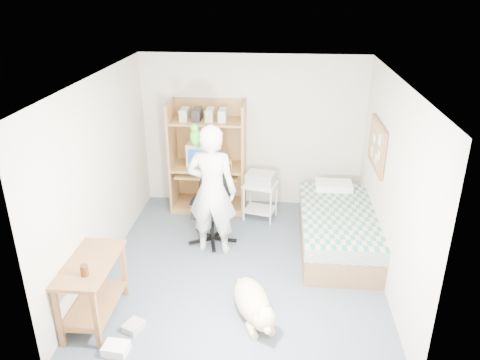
{
  "coord_description": "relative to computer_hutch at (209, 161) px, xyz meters",
  "views": [
    {
      "loc": [
        0.44,
        -5.29,
        3.54
      ],
      "look_at": [
        -0.07,
        0.47,
        1.05
      ],
      "focal_mm": 35.0,
      "sensor_mm": 36.0,
      "label": 1
    }
  ],
  "objects": [
    {
      "name": "computer_hutch",
      "position": [
        0.0,
        0.0,
        0.0
      ],
      "size": [
        1.2,
        0.63,
        1.8
      ],
      "color": "olive",
      "rests_on": "floor"
    },
    {
      "name": "parrot",
      "position": [
        0.06,
        -1.36,
        0.87
      ],
      "size": [
        0.14,
        0.24,
        0.37
      ],
      "rotation": [
        0.0,
        0.0,
        -0.12
      ],
      "color": "#1E9415",
      "rests_on": "person"
    },
    {
      "name": "side_desk",
      "position": [
        -0.85,
        -2.94,
        -0.33
      ],
      "size": [
        0.5,
        1.0,
        0.75
      ],
      "color": "brown",
      "rests_on": "floor"
    },
    {
      "name": "keyboard",
      "position": [
        -0.03,
        -0.16,
        -0.15
      ],
      "size": [
        0.46,
        0.18,
        0.03
      ],
      "primitive_type": "cube",
      "rotation": [
        0.0,
        0.0,
        0.05
      ],
      "color": "beige",
      "rests_on": "computer_hutch"
    },
    {
      "name": "printer",
      "position": [
        0.87,
        -0.35,
        -0.13
      ],
      "size": [
        0.48,
        0.41,
        0.18
      ],
      "primitive_type": "cube",
      "rotation": [
        0.0,
        0.0,
        -0.24
      ],
      "color": "#A9AAA5",
      "rests_on": "printer_cart"
    },
    {
      "name": "wall_back",
      "position": [
        0.7,
        0.26,
        0.43
      ],
      "size": [
        3.6,
        0.02,
        2.5
      ],
      "primitive_type": "cube",
      "color": "beige",
      "rests_on": "floor"
    },
    {
      "name": "floor_box_b",
      "position": [
        -0.38,
        -3.08,
        -0.78
      ],
      "size": [
        0.25,
        0.27,
        0.08
      ],
      "primitive_type": "cube",
      "rotation": [
        0.0,
        0.0,
        -0.42
      ],
      "color": "#A5A5A1",
      "rests_on": "floor"
    },
    {
      "name": "corkboard",
      "position": [
        2.47,
        -0.84,
        0.63
      ],
      "size": [
        0.04,
        0.94,
        0.66
      ],
      "color": "#9A7045",
      "rests_on": "wall_right"
    },
    {
      "name": "person",
      "position": [
        0.26,
        -1.38,
        0.1
      ],
      "size": [
        0.72,
        0.52,
        1.85
      ],
      "primitive_type": "imported",
      "rotation": [
        0.0,
        0.0,
        3.02
      ],
      "color": "silver",
      "rests_on": "floor"
    },
    {
      "name": "crt_monitor",
      "position": [
        -0.13,
        0.01,
        0.13
      ],
      "size": [
        0.41,
        0.43,
        0.37
      ],
      "rotation": [
        0.0,
        0.0,
        -0.06
      ],
      "color": "beige",
      "rests_on": "computer_hutch"
    },
    {
      "name": "printer_cart",
      "position": [
        0.87,
        -0.35,
        -0.42
      ],
      "size": [
        0.58,
        0.51,
        0.6
      ],
      "rotation": [
        0.0,
        0.0,
        -0.24
      ],
      "color": "silver",
      "rests_on": "floor"
    },
    {
      "name": "floor_box_a",
      "position": [
        -0.46,
        -3.44,
        -0.77
      ],
      "size": [
        0.27,
        0.22,
        0.1
      ],
      "primitive_type": "cube",
      "rotation": [
        0.0,
        0.0,
        -0.09
      ],
      "color": "white",
      "rests_on": "floor"
    },
    {
      "name": "floor",
      "position": [
        0.7,
        -1.74,
        -0.82
      ],
      "size": [
        4.0,
        4.0,
        0.0
      ],
      "primitive_type": "plane",
      "color": "#485462",
      "rests_on": "ground"
    },
    {
      "name": "drink_glass",
      "position": [
        -0.8,
        -3.18,
        -0.01
      ],
      "size": [
        0.08,
        0.08,
        0.12
      ],
      "primitive_type": "cylinder",
      "color": "#401E0A",
      "rests_on": "side_desk"
    },
    {
      "name": "bed",
      "position": [
        2.0,
        -1.12,
        -0.53
      ],
      "size": [
        1.02,
        2.02,
        0.66
      ],
      "color": "brown",
      "rests_on": "floor"
    },
    {
      "name": "pencil_cup",
      "position": [
        0.36,
        -0.09,
        -0.0
      ],
      "size": [
        0.08,
        0.08,
        0.12
      ],
      "primitive_type": "cylinder",
      "color": "gold",
      "rests_on": "computer_hutch"
    },
    {
      "name": "office_chair",
      "position": [
        0.22,
        -1.07,
        -0.42
      ],
      "size": [
        0.63,
        0.63,
        1.11
      ],
      "rotation": [
        0.0,
        0.0,
        -0.12
      ],
      "color": "black",
      "rests_on": "floor"
    },
    {
      "name": "wall_left",
      "position": [
        -1.1,
        -1.74,
        0.43
      ],
      "size": [
        0.02,
        4.0,
        2.5
      ],
      "primitive_type": "cube",
      "color": "beige",
      "rests_on": "floor"
    },
    {
      "name": "ceiling",
      "position": [
        0.7,
        -1.74,
        1.68
      ],
      "size": [
        3.6,
        4.0,
        0.02
      ],
      "primitive_type": "cube",
      "color": "white",
      "rests_on": "wall_back"
    },
    {
      "name": "wall_right",
      "position": [
        2.5,
        -1.74,
        0.43
      ],
      "size": [
        0.02,
        4.0,
        2.5
      ],
      "primitive_type": "cube",
      "color": "beige",
      "rests_on": "floor"
    },
    {
      "name": "dog",
      "position": [
        0.91,
        -2.76,
        -0.63
      ],
      "size": [
        0.62,
        1.1,
        0.43
      ],
      "rotation": [
        0.0,
        0.0,
        0.36
      ],
      "color": "beige",
      "rests_on": "floor"
    }
  ]
}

